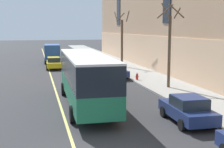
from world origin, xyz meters
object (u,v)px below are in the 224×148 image
at_px(fire_hydrant, 137,76).
at_px(taxi_cab, 54,63).
at_px(parked_car_navy_1, 187,109).
at_px(city_bus, 86,77).
at_px(street_tree_far_downtown, 122,39).
at_px(street_tree_far_uptown, 170,45).
at_px(box_truck, 52,53).
at_px(parked_car_navy_2, 115,71).

bearing_deg(fire_hydrant, taxi_cab, 122.80).
xyz_separation_m(parked_car_navy_1, taxi_cab, (-6.04, 25.87, 0.00)).
distance_m(city_bus, taxi_cab, 20.90).
bearing_deg(street_tree_far_downtown, fire_hydrant, -97.49).
height_order(parked_car_navy_1, street_tree_far_uptown, street_tree_far_uptown).
height_order(parked_car_navy_1, taxi_cab, same).
height_order(parked_car_navy_1, fire_hydrant, parked_car_navy_1).
height_order(city_bus, taxi_cab, city_bus).
xyz_separation_m(city_bus, parked_car_navy_1, (5.02, -5.03, -1.30)).
xyz_separation_m(city_bus, fire_hydrant, (6.64, 8.97, -1.59)).
bearing_deg(fire_hydrant, box_truck, 112.00).
bearing_deg(box_truck, city_bus, -88.28).
bearing_deg(street_tree_far_uptown, box_truck, 111.29).
relative_size(parked_car_navy_2, street_tree_far_uptown, 0.64).
bearing_deg(city_bus, street_tree_far_uptown, 29.18).
bearing_deg(parked_car_navy_1, street_tree_far_uptown, 72.13).
bearing_deg(parked_car_navy_2, parked_car_navy_1, -90.09).
relative_size(taxi_cab, street_tree_far_downtown, 0.64).
relative_size(city_bus, taxi_cab, 2.47).
xyz_separation_m(street_tree_far_uptown, fire_hydrant, (-1.47, 4.44, -3.43)).
bearing_deg(street_tree_far_uptown, parked_car_navy_1, -107.87).
distance_m(parked_car_navy_2, taxi_cab, 11.04).
xyz_separation_m(taxi_cab, fire_hydrant, (7.65, -11.87, -0.29)).
xyz_separation_m(city_bus, parked_car_navy_2, (5.05, 11.62, -1.30)).
relative_size(city_bus, street_tree_far_downtown, 1.59).
height_order(box_truck, street_tree_far_uptown, street_tree_far_uptown).
xyz_separation_m(box_truck, taxi_cab, (-0.19, -6.60, -0.86)).
relative_size(city_bus, parked_car_navy_1, 2.72).
xyz_separation_m(city_bus, box_truck, (-0.82, 27.44, -0.44)).
height_order(parked_car_navy_2, street_tree_far_downtown, street_tree_far_downtown).
bearing_deg(fire_hydrant, parked_car_navy_2, 120.92).
bearing_deg(taxi_cab, fire_hydrant, -57.20).
relative_size(parked_car_navy_1, street_tree_far_uptown, 0.59).
height_order(parked_car_navy_2, taxi_cab, same).
height_order(parked_car_navy_2, street_tree_far_uptown, street_tree_far_uptown).
relative_size(street_tree_far_uptown, fire_hydrant, 10.18).
bearing_deg(street_tree_far_downtown, street_tree_far_uptown, -89.94).
distance_m(box_truck, street_tree_far_uptown, 24.70).
distance_m(parked_car_navy_1, street_tree_far_uptown, 10.52).
distance_m(city_bus, box_truck, 27.46).
xyz_separation_m(parked_car_navy_1, fire_hydrant, (1.61, 14.00, -0.29)).
distance_m(parked_car_navy_2, street_tree_far_uptown, 8.33).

